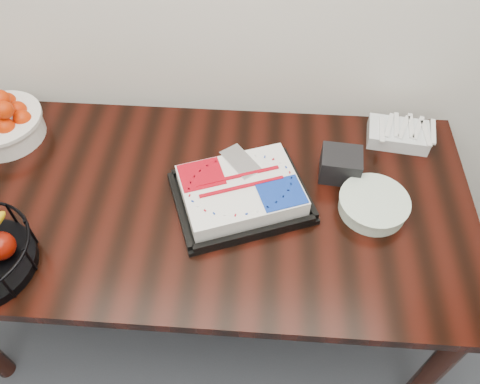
# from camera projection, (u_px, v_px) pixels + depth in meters

# --- Properties ---
(table) EXTENTS (1.80, 0.90, 0.75)m
(table) POSITION_uv_depth(u_px,v_px,m) (204.00, 214.00, 1.63)
(table) COLOR black
(table) RESTS_ON ground
(cake_tray) EXTENTS (0.52, 0.46, 0.09)m
(cake_tray) POSITION_uv_depth(u_px,v_px,m) (241.00, 192.00, 1.52)
(cake_tray) COLOR black
(cake_tray) RESTS_ON table
(plate_stack) EXTENTS (0.23, 0.23, 0.06)m
(plate_stack) POSITION_uv_depth(u_px,v_px,m) (373.00, 205.00, 1.51)
(plate_stack) COLOR white
(plate_stack) RESTS_ON table
(fork_bag) EXTENTS (0.23, 0.17, 0.06)m
(fork_bag) POSITION_uv_depth(u_px,v_px,m) (398.00, 134.00, 1.71)
(fork_bag) COLOR silver
(fork_bag) RESTS_ON table
(napkin_box) EXTENTS (0.14, 0.13, 0.10)m
(napkin_box) POSITION_uv_depth(u_px,v_px,m) (340.00, 165.00, 1.59)
(napkin_box) COLOR black
(napkin_box) RESTS_ON table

